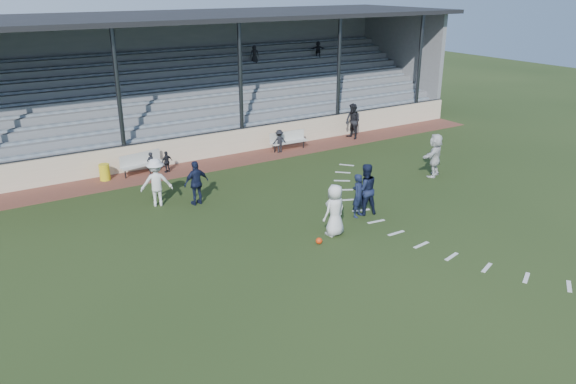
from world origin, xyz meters
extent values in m
plane|color=#223214|center=(0.00, 0.00, 0.00)|extent=(90.00, 90.00, 0.00)
cube|color=brown|center=(0.00, 10.50, 0.01)|extent=(34.00, 2.00, 0.02)
cube|color=beige|center=(0.00, 11.55, 0.60)|extent=(34.00, 0.18, 1.20)
cube|color=beige|center=(-2.51, 10.81, 0.45)|extent=(2.04, 0.77, 0.06)
cube|color=beige|center=(-2.51, 11.03, 0.70)|extent=(1.98, 0.44, 0.54)
cylinder|color=#2F3237|center=(-3.35, 10.64, 0.22)|extent=(0.06, 0.06, 0.40)
cylinder|color=#2F3237|center=(-1.68, 10.97, 0.22)|extent=(0.06, 0.06, 0.40)
cube|color=beige|center=(5.11, 10.53, 0.45)|extent=(2.02, 0.49, 0.06)
cube|color=beige|center=(5.11, 10.75, 0.70)|extent=(2.00, 0.15, 0.54)
cylinder|color=#2F3237|center=(4.26, 10.56, 0.22)|extent=(0.06, 0.06, 0.40)
cylinder|color=#2F3237|center=(5.96, 10.49, 0.22)|extent=(0.06, 0.06, 0.40)
cylinder|color=gold|center=(-4.17, 10.90, 0.38)|extent=(0.45, 0.45, 0.72)
sphere|color=red|center=(0.11, 0.74, 0.11)|extent=(0.22, 0.22, 0.22)
imported|color=silver|center=(0.97, 1.06, 0.91)|extent=(0.98, 0.73, 1.82)
imported|color=#131A34|center=(2.68, 1.89, 0.82)|extent=(0.70, 0.59, 1.64)
imported|color=#131A34|center=(3.02, 1.97, 0.98)|extent=(1.10, 0.95, 1.95)
imported|color=silver|center=(-3.22, 6.87, 0.94)|extent=(1.36, 1.01, 1.88)
imported|color=#131A34|center=(-1.87, 6.18, 0.88)|extent=(1.07, 0.53, 1.76)
imported|color=silver|center=(8.43, 3.71, 0.97)|extent=(1.86, 1.32, 1.94)
imported|color=black|center=(9.28, 10.61, 0.98)|extent=(0.75, 0.95, 1.93)
imported|color=black|center=(-2.21, 10.52, 0.54)|extent=(0.44, 0.36, 1.05)
imported|color=black|center=(-1.48, 10.46, 0.52)|extent=(0.62, 0.39, 0.99)
imported|color=black|center=(4.48, 10.46, 0.61)|extent=(0.82, 0.55, 1.17)
cube|color=gray|center=(0.00, 12.10, 0.60)|extent=(34.00, 0.80, 1.20)
cube|color=gray|center=(0.00, 12.20, 1.25)|extent=(33.00, 0.28, 0.10)
cube|color=gray|center=(0.00, 12.90, 0.80)|extent=(34.00, 0.80, 1.60)
cube|color=gray|center=(0.00, 13.00, 1.65)|extent=(33.00, 0.28, 0.10)
cube|color=gray|center=(0.00, 13.70, 1.00)|extent=(34.00, 0.80, 2.00)
cube|color=gray|center=(0.00, 13.80, 2.05)|extent=(33.00, 0.28, 0.10)
cube|color=gray|center=(0.00, 14.50, 1.20)|extent=(34.00, 0.80, 2.40)
cube|color=gray|center=(0.00, 14.60, 2.45)|extent=(33.00, 0.28, 0.10)
cube|color=gray|center=(0.00, 15.30, 1.40)|extent=(34.00, 0.80, 2.80)
cube|color=gray|center=(0.00, 15.40, 2.85)|extent=(33.00, 0.28, 0.10)
cube|color=gray|center=(0.00, 16.10, 1.60)|extent=(34.00, 0.80, 3.20)
cube|color=gray|center=(0.00, 16.20, 3.25)|extent=(33.00, 0.28, 0.10)
cube|color=gray|center=(0.00, 16.90, 1.80)|extent=(34.00, 0.80, 3.60)
cube|color=gray|center=(0.00, 17.00, 3.65)|extent=(33.00, 0.28, 0.10)
cube|color=gray|center=(0.00, 17.70, 2.00)|extent=(34.00, 0.80, 4.00)
cube|color=gray|center=(0.00, 17.80, 4.05)|extent=(33.00, 0.28, 0.10)
cube|color=gray|center=(0.00, 18.50, 2.20)|extent=(34.00, 0.80, 4.40)
cube|color=gray|center=(0.00, 18.60, 4.45)|extent=(33.00, 0.28, 0.10)
cube|color=gray|center=(0.00, 19.10, 3.20)|extent=(34.00, 0.40, 6.40)
cube|color=gray|center=(16.85, 15.50, 3.20)|extent=(0.30, 7.80, 6.40)
cube|color=black|center=(0.00, 15.20, 6.50)|extent=(34.60, 9.00, 0.22)
cylinder|color=#2F3237|center=(-3.00, 11.65, 3.25)|extent=(0.20, 0.20, 6.50)
cylinder|color=#2F3237|center=(3.00, 11.65, 3.25)|extent=(0.20, 0.20, 6.50)
cylinder|color=#2F3237|center=(9.00, 11.65, 3.25)|extent=(0.20, 0.20, 6.50)
cylinder|color=#2F3237|center=(15.00, 11.65, 3.25)|extent=(0.20, 0.20, 6.50)
cylinder|color=#2F3237|center=(0.00, 11.55, 1.25)|extent=(34.00, 0.05, 0.05)
imported|color=black|center=(6.71, 16.94, 4.11)|extent=(0.59, 0.49, 1.03)
imported|color=black|center=(11.31, 16.94, 4.11)|extent=(0.99, 0.59, 1.01)
cube|color=silver|center=(6.12, 7.01, 0.01)|extent=(0.54, 0.61, 0.01)
cube|color=silver|center=(5.29, 6.22, 0.01)|extent=(0.59, 0.56, 0.01)
cube|color=silver|center=(4.57, 5.34, 0.01)|extent=(0.64, 0.51, 0.01)
cube|color=silver|center=(3.96, 4.38, 0.01)|extent=(0.67, 0.44, 0.01)
cube|color=silver|center=(3.48, 3.34, 0.01)|extent=(0.70, 0.37, 0.01)
cube|color=silver|center=(3.13, 2.26, 0.01)|extent=(0.71, 0.29, 0.01)
cube|color=silver|center=(2.92, 1.14, 0.01)|extent=(0.71, 0.21, 0.01)
cube|color=silver|center=(2.85, 0.00, 0.01)|extent=(0.70, 0.12, 0.01)
cube|color=silver|center=(2.92, -1.14, 0.01)|extent=(0.71, 0.21, 0.01)
cube|color=silver|center=(3.13, -2.26, 0.01)|extent=(0.71, 0.29, 0.01)
cube|color=silver|center=(3.48, -3.34, 0.01)|extent=(0.70, 0.37, 0.01)
cube|color=silver|center=(3.96, -4.38, 0.01)|extent=(0.67, 0.44, 0.01)
cube|color=silver|center=(4.57, -5.34, 0.01)|extent=(0.64, 0.51, 0.01)
camera|label=1|loc=(-9.70, -12.95, 8.18)|focal=35.00mm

